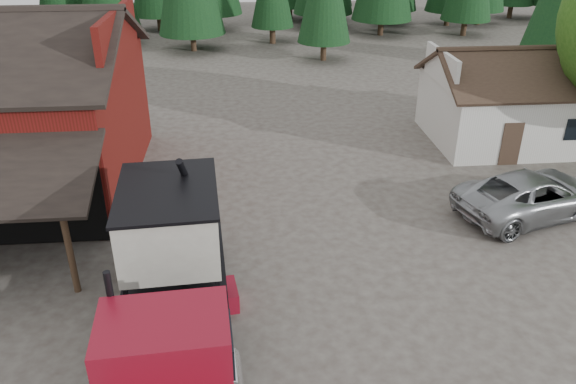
{
  "coord_description": "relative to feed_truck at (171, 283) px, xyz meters",
  "views": [
    {
      "loc": [
        -0.46,
        -12.25,
        10.42
      ],
      "look_at": [
        1.04,
        4.62,
        1.8
      ],
      "focal_mm": 35.0,
      "sensor_mm": 36.0,
      "label": 1
    }
  ],
  "objects": [
    {
      "name": "ground",
      "position": [
        2.34,
        0.65,
        -2.1
      ],
      "size": [
        120.0,
        120.0,
        0.0
      ],
      "primitive_type": "plane",
      "color": "#473F38",
      "rests_on": "ground"
    },
    {
      "name": "farmhouse",
      "position": [
        15.34,
        13.65,
        -0.43
      ],
      "size": [
        8.6,
        6.42,
        4.65
      ],
      "color": "silver",
      "rests_on": "ground"
    },
    {
      "name": "conifer_backdrop",
      "position": [
        2.34,
        42.65,
        -2.1
      ],
      "size": [
        76.0,
        16.0,
        16.0
      ],
      "primitive_type": null,
      "color": "black",
      "rests_on": "ground"
    },
    {
      "name": "feed_truck",
      "position": [
        0.0,
        0.0,
        0.0
      ],
      "size": [
        3.44,
        10.09,
        4.48
      ],
      "rotation": [
        0.0,
        0.0,
        0.07
      ],
      "color": "black",
      "rests_on": "ground"
    },
    {
      "name": "silver_car",
      "position": [
        12.66,
        6.12,
        -1.26
      ],
      "size": [
        6.56,
        4.38,
        1.67
      ],
      "primitive_type": "imported",
      "rotation": [
        0.0,
        0.0,
        1.86
      ],
      "color": "#9FA3A6",
      "rests_on": "ground"
    },
    {
      "name": "equip_box",
      "position": [
        1.22,
        1.74,
        -1.8
      ],
      "size": [
        0.84,
        1.19,
        0.6
      ],
      "primitive_type": "cube",
      "rotation": [
        0.0,
        0.0,
        0.14
      ],
      "color": "maroon",
      "rests_on": "ground"
    }
  ]
}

